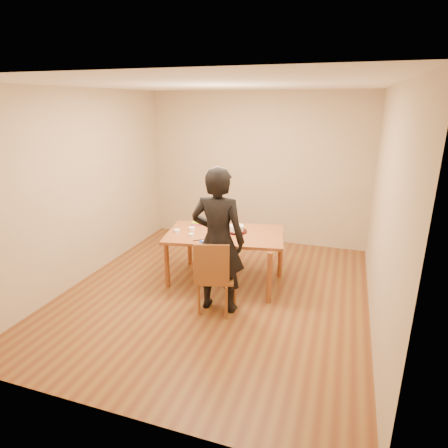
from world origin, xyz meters
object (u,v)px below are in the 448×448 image
(dining_chair, at_px, (217,277))
(person, at_px, (218,241))
(dining_table, at_px, (225,234))
(cake, at_px, (237,228))
(cake_plate, at_px, (236,231))

(dining_chair, bearing_deg, person, 73.52)
(dining_table, height_order, cake, cake)
(cake_plate, height_order, cake, cake)
(cake, bearing_deg, dining_table, -145.58)
(dining_table, bearing_deg, cake_plate, 24.38)
(dining_table, bearing_deg, person, -88.44)
(dining_chair, height_order, cake, cake)
(cake_plate, relative_size, cake, 1.42)
(dining_chair, distance_m, person, 0.46)
(cake, relative_size, person, 0.11)
(dining_chair, height_order, cake_plate, cake_plate)
(dining_chair, relative_size, cake, 1.99)
(dining_table, height_order, dining_chair, dining_table)
(cake, xyz_separation_m, person, (0.01, -0.83, 0.11))
(dining_chair, xyz_separation_m, cake, (-0.01, 0.87, 0.36))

